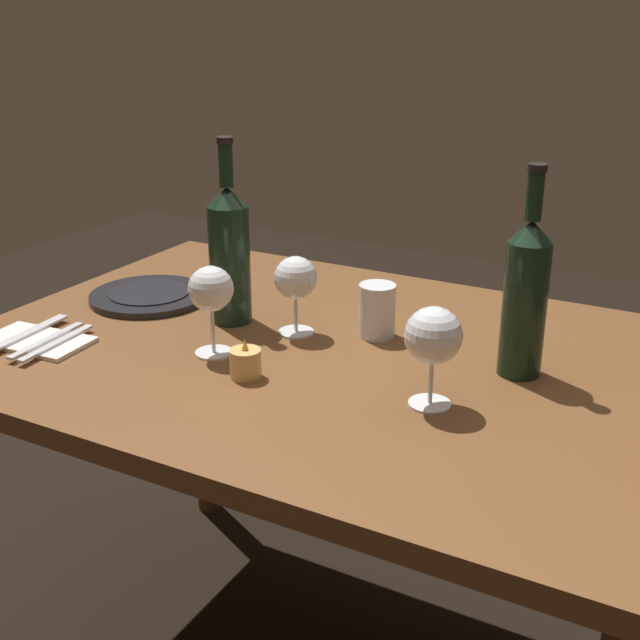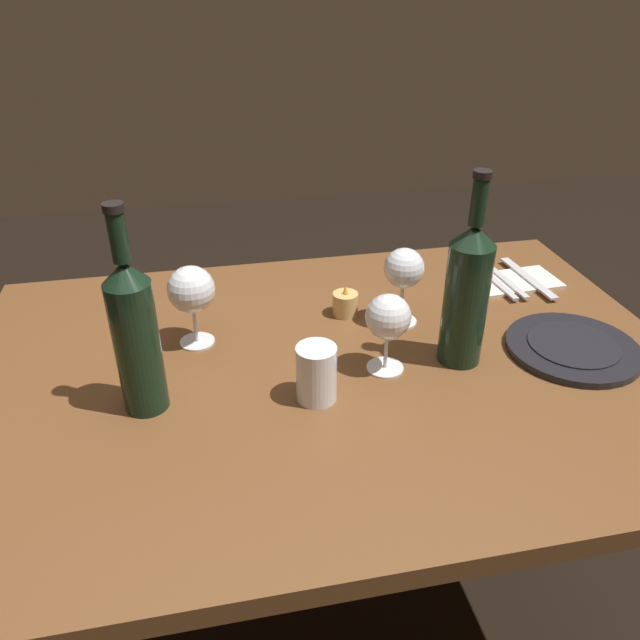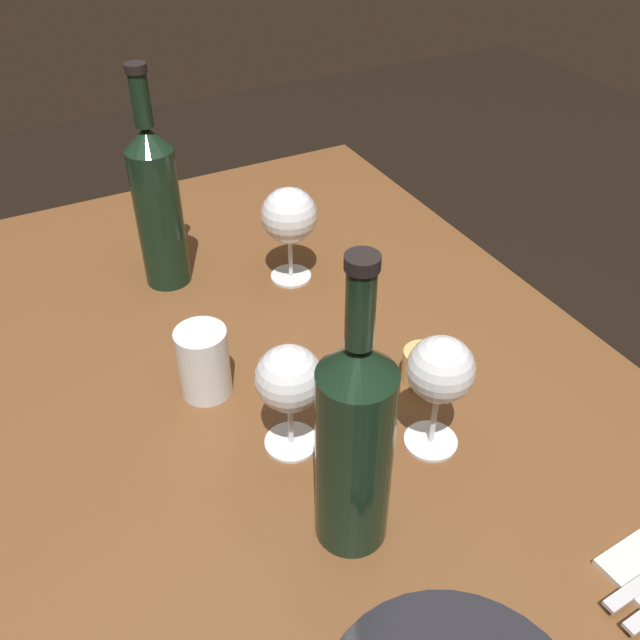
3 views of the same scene
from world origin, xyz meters
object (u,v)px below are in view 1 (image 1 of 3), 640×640
votive_candle (246,364)px  folded_napkin (37,341)px  fork_outer (57,343)px  table_knife (24,335)px  water_tumbler (377,313)px  dinner_plate (149,296)px  wine_bottle (525,295)px  wine_glass_centre (433,338)px  fork_inner (47,340)px  wine_bottle_second (229,252)px  wine_glass_right (296,280)px  wine_glass_left (211,291)px

votive_candle → folded_napkin: (0.41, 0.06, -0.02)m
fork_outer → table_knife: size_ratio=0.86×
fork_outer → table_knife: same height
water_tumbler → folded_napkin: water_tumbler is taller
dinner_plate → table_knife: bearing=78.7°
wine_bottle → water_tumbler: bearing=-7.4°
wine_bottle → folded_napkin: bearing=19.9°
folded_napkin → wine_glass_centre: bearing=-171.1°
folded_napkin → fork_inner: 0.03m
wine_bottle_second → wine_glass_centre: bearing=162.1°
dinner_plate → folded_napkin: bearing=84.6°
water_tumbler → wine_glass_right: bearing=23.3°
wine_bottle → votive_candle: size_ratio=5.17×
wine_bottle → fork_inner: bearing=20.5°
wine_bottle → fork_inner: wine_bottle is taller
dinner_plate → water_tumbler: bearing=-174.9°
wine_glass_right → dinner_plate: (0.36, -0.01, -0.10)m
wine_bottle_second → votive_candle: bearing=129.3°
fork_inner → wine_bottle: bearing=-159.5°
wine_glass_centre → dinner_plate: (0.68, -0.17, -0.10)m
wine_glass_right → wine_bottle: 0.41m
wine_glass_left → fork_inner: 0.32m
wine_glass_left → table_knife: (0.34, 0.11, -0.11)m
folded_napkin → table_knife: bearing=0.0°
wine_bottle_second → fork_inner: size_ratio=1.94×
wine_glass_right → wine_bottle: wine_bottle is taller
wine_glass_right → table_knife: size_ratio=0.70×
dinner_plate → table_knife: 0.29m
wine_glass_left → dinner_plate: 0.34m
fork_outer → wine_glass_left: bearing=-156.2°
wine_glass_centre → table_knife: size_ratio=0.75×
water_tumbler → folded_napkin: bearing=31.9°
wine_glass_right → water_tumbler: 0.16m
wine_bottle_second → dinner_plate: bearing=-5.1°
wine_bottle_second → fork_outer: bearing=53.3°
wine_glass_right → water_tumbler: bearing=-156.7°
wine_bottle_second → fork_outer: (0.19, 0.26, -0.13)m
wine_glass_right → wine_bottle: size_ratio=0.42×
folded_napkin → table_knife: size_ratio=0.93×
wine_glass_left → water_tumbler: size_ratio=1.61×
dinner_plate → wine_glass_right: bearing=177.6°
water_tumbler → wine_bottle_second: bearing=12.9°
wine_glass_centre → fork_inner: wine_glass_centre is taller
votive_candle → wine_glass_centre: bearing=-170.6°
table_knife → wine_bottle_second: bearing=-136.4°
wine_bottle_second → folded_napkin: wine_bottle_second is taller
water_tumbler → dinner_plate: water_tumbler is taller
wine_glass_left → wine_bottle: size_ratio=0.46×
wine_bottle → folded_napkin: 0.86m
water_tumbler → table_knife: 0.64m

